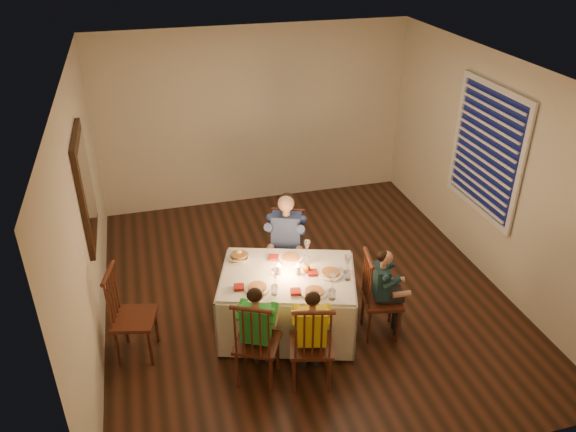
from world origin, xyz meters
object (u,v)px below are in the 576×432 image
object	(u,v)px
chair_near_right	(310,380)
child_green	(258,377)
chair_adult	(286,287)
adult	(286,287)
child_yellow	(310,380)
dining_table	(288,290)
chair_end	(379,332)
chair_near_left	(258,377)
chair_extra	(140,353)
serving_bowl	(239,257)
child_teal	(379,332)

from	to	relation	value
chair_near_right	child_green	distance (m)	0.50
chair_adult	adult	distance (m)	0.00
chair_adult	child_green	size ratio (longest dim) A/B	0.91
child_yellow	chair_adult	bearing A→B (deg)	-82.10
dining_table	chair_end	distance (m)	1.10
chair_near_left	child_green	distance (m)	0.00
child_green	chair_adult	bearing A→B (deg)	-89.58
child_yellow	chair_end	bearing A→B (deg)	-138.56
chair_extra	child_green	xyz separation A→B (m)	(1.09, -0.64, 0.00)
chair_near_right	child_green	size ratio (longest dim) A/B	0.91
chair_adult	chair_near_right	distance (m)	1.52
dining_table	chair_extra	distance (m)	1.62
chair_end	child_green	bearing A→B (deg)	112.72
chair_near_right	child_yellow	distance (m)	0.00
dining_table	chair_near_left	world-z (taller)	dining_table
chair_end	dining_table	bearing A→B (deg)	82.14
adult	serving_bowl	bearing A→B (deg)	-128.03
chair_adult	chair_extra	size ratio (longest dim) A/B	0.96
chair_adult	chair_end	xyz separation A→B (m)	(0.74, -1.04, 0.00)
chair_adult	child_yellow	size ratio (longest dim) A/B	0.92
dining_table	child_green	bearing A→B (deg)	-109.35
dining_table	child_yellow	size ratio (longest dim) A/B	1.52
chair_near_left	serving_bowl	size ratio (longest dim) A/B	4.53
chair_extra	serving_bowl	distance (m)	1.39
dining_table	child_teal	bearing A→B (deg)	-0.63
chair_end	adult	distance (m)	1.28
chair_near_left	serving_bowl	distance (m)	1.24
chair_extra	child_yellow	xyz separation A→B (m)	(1.56, -0.81, 0.00)
chair_end	chair_extra	bearing A→B (deg)	92.65
child_teal	serving_bowl	distance (m)	1.69
chair_adult	child_teal	xyz separation A→B (m)	(0.74, -1.04, 0.00)
dining_table	child_teal	world-z (taller)	dining_table
chair_end	chair_near_left	bearing A→B (deg)	112.72
child_green	serving_bowl	bearing A→B (deg)	-66.11
dining_table	chair_near_left	xyz separation A→B (m)	(-0.46, -0.61, -0.51)
child_green	adult	bearing A→B (deg)	-89.58
child_green	child_teal	size ratio (longest dim) A/B	1.05
dining_table	adult	size ratio (longest dim) A/B	1.31
chair_near_right	chair_end	size ratio (longest dim) A/B	1.00
chair_near_left	child_yellow	distance (m)	0.50
chair_end	adult	xyz separation A→B (m)	(-0.74, 1.04, 0.00)
child_green	chair_extra	bearing A→B (deg)	-4.54
chair_near_right	child_green	world-z (taller)	child_green
chair_near_left	chair_extra	world-z (taller)	chair_extra
child_yellow	dining_table	bearing A→B (deg)	-74.59
dining_table	child_teal	distance (m)	1.10
adult	child_teal	world-z (taller)	adult
serving_bowl	adult	bearing A→B (deg)	29.72
child_green	chair_near_right	bearing A→B (deg)	-173.52
dining_table	adult	bearing A→B (deg)	93.73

